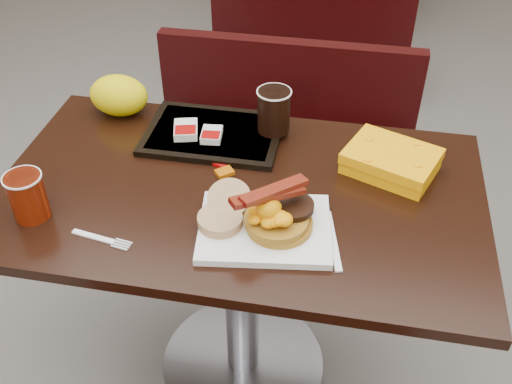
% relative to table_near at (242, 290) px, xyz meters
% --- Properties ---
extents(floor, '(6.00, 7.00, 0.01)m').
position_rel_table_near_xyz_m(floor, '(0.00, 0.00, -0.38)').
color(floor, gray).
rests_on(floor, ground).
extents(table_near, '(1.20, 0.70, 0.75)m').
position_rel_table_near_xyz_m(table_near, '(0.00, 0.00, 0.00)').
color(table_near, black).
rests_on(table_near, floor).
extents(bench_near_n, '(1.00, 0.46, 0.72)m').
position_rel_table_near_xyz_m(bench_near_n, '(0.00, 0.70, -0.02)').
color(bench_near_n, black).
rests_on(bench_near_n, floor).
extents(bench_far_s, '(1.00, 0.46, 0.72)m').
position_rel_table_near_xyz_m(bench_far_s, '(0.00, 1.90, -0.02)').
color(bench_far_s, black).
rests_on(bench_far_s, floor).
extents(platter, '(0.33, 0.27, 0.02)m').
position_rel_table_near_xyz_m(platter, '(0.09, -0.14, 0.38)').
color(platter, white).
rests_on(platter, table_near).
extents(pancake_stack, '(0.17, 0.17, 0.03)m').
position_rel_table_near_xyz_m(pancake_stack, '(0.12, -0.14, 0.41)').
color(pancake_stack, '#9F6D1A').
rests_on(pancake_stack, platter).
extents(sausage_patty, '(0.11, 0.11, 0.01)m').
position_rel_table_near_xyz_m(sausage_patty, '(0.15, -0.10, 0.43)').
color(sausage_patty, black).
rests_on(sausage_patty, pancake_stack).
extents(scrambled_eggs, '(0.10, 0.09, 0.05)m').
position_rel_table_near_xyz_m(scrambled_eggs, '(0.10, -0.15, 0.45)').
color(scrambled_eggs, orange).
rests_on(scrambled_eggs, pancake_stack).
extents(bacon_strips, '(0.19, 0.17, 0.01)m').
position_rel_table_near_xyz_m(bacon_strips, '(0.09, -0.14, 0.48)').
color(bacon_strips, '#4A0605').
rests_on(bacon_strips, scrambled_eggs).
extents(muffin_bottom, '(0.12, 0.12, 0.02)m').
position_rel_table_near_xyz_m(muffin_bottom, '(-0.01, -0.15, 0.40)').
color(muffin_bottom, tan).
rests_on(muffin_bottom, platter).
extents(muffin_top, '(0.11, 0.11, 0.06)m').
position_rel_table_near_xyz_m(muffin_top, '(-0.00, -0.09, 0.42)').
color(muffin_top, tan).
rests_on(muffin_top, platter).
extents(coffee_cup_near, '(0.09, 0.09, 0.12)m').
position_rel_table_near_xyz_m(coffee_cup_near, '(-0.45, -0.18, 0.43)').
color(coffee_cup_near, '#921F05').
rests_on(coffee_cup_near, table_near).
extents(fork, '(0.15, 0.05, 0.00)m').
position_rel_table_near_xyz_m(fork, '(-0.29, -0.23, 0.38)').
color(fork, white).
rests_on(fork, table_near).
extents(knife, '(0.06, 0.19, 0.00)m').
position_rel_table_near_xyz_m(knife, '(0.24, -0.14, 0.38)').
color(knife, white).
rests_on(knife, table_near).
extents(condiment_syrup, '(0.05, 0.05, 0.01)m').
position_rel_table_near_xyz_m(condiment_syrup, '(-0.05, 0.05, 0.38)').
color(condiment_syrup, '#A95007').
rests_on(condiment_syrup, table_near).
extents(condiment_ketchup, '(0.05, 0.04, 0.01)m').
position_rel_table_near_xyz_m(condiment_ketchup, '(-0.07, 0.09, 0.38)').
color(condiment_ketchup, '#8C0504').
rests_on(condiment_ketchup, table_near).
extents(tray, '(0.37, 0.26, 0.02)m').
position_rel_table_near_xyz_m(tray, '(-0.12, 0.21, 0.38)').
color(tray, black).
rests_on(tray, table_near).
extents(hashbrown_sleeve_left, '(0.08, 0.10, 0.02)m').
position_rel_table_near_xyz_m(hashbrown_sleeve_left, '(-0.19, 0.19, 0.40)').
color(hashbrown_sleeve_left, silver).
rests_on(hashbrown_sleeve_left, tray).
extents(hashbrown_sleeve_right, '(0.06, 0.08, 0.02)m').
position_rel_table_near_xyz_m(hashbrown_sleeve_right, '(-0.11, 0.18, 0.40)').
color(hashbrown_sleeve_right, silver).
rests_on(hashbrown_sleeve_right, tray).
extents(coffee_cup_far, '(0.10, 0.10, 0.12)m').
position_rel_table_near_xyz_m(coffee_cup_far, '(0.04, 0.25, 0.45)').
color(coffee_cup_far, black).
rests_on(coffee_cup_far, tray).
extents(clamshell, '(0.27, 0.24, 0.06)m').
position_rel_table_near_xyz_m(clamshell, '(0.36, 0.15, 0.40)').
color(clamshell, '#F99E04').
rests_on(clamshell, table_near).
extents(paper_bag, '(0.20, 0.18, 0.12)m').
position_rel_table_near_xyz_m(paper_bag, '(-0.41, 0.28, 0.43)').
color(paper_bag, yellow).
rests_on(paper_bag, table_near).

